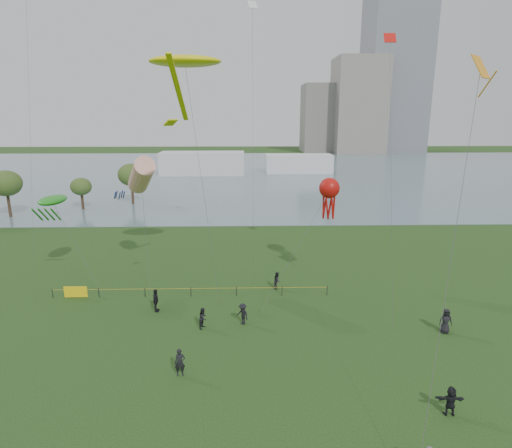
{
  "coord_description": "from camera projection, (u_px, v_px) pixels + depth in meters",
  "views": [
    {
      "loc": [
        -0.76,
        -19.22,
        15.48
      ],
      "look_at": [
        0.0,
        10.0,
        8.0
      ],
      "focal_mm": 30.0,
      "sensor_mm": 36.0,
      "label": 1
    }
  ],
  "objects": [
    {
      "name": "spectator_b",
      "position": [
        243.0,
        314.0,
        32.38
      ],
      "size": [
        1.19,
        1.22,
        1.67
      ],
      "primitive_type": "imported",
      "rotation": [
        0.0,
        0.0,
        -0.83
      ],
      "color": "black",
      "rests_on": "ground_plane"
    },
    {
      "name": "kite_stingray",
      "position": [
        185.0,
        62.0,
        33.11
      ],
      "size": [
        5.65,
        10.24,
        19.96
      ],
      "rotation": [
        0.0,
        0.0,
        0.29
      ],
      "color": "#3F3F42"
    },
    {
      "name": "kite_creature",
      "position": [
        53.0,
        201.0,
        39.49
      ],
      "size": [
        6.8,
        6.82,
        8.22
      ],
      "rotation": [
        0.0,
        0.0,
        -0.21
      ],
      "color": "#3F3F42"
    },
    {
      "name": "spectator_f",
      "position": [
        180.0,
        363.0,
        25.97
      ],
      "size": [
        0.69,
        0.51,
        1.75
      ],
      "primitive_type": "imported",
      "rotation": [
        0.0,
        0.0,
        0.16
      ],
      "color": "black",
      "rests_on": "ground_plane"
    },
    {
      "name": "kite_octopus",
      "position": [
        329.0,
        189.0,
        39.99
      ],
      "size": [
        7.94,
        9.54,
        9.81
      ],
      "rotation": [
        0.0,
        0.0,
        -0.37
      ],
      "color": "#3F3F42"
    },
    {
      "name": "ground_plane",
      "position": [
        261.0,
        418.0,
        22.47
      ],
      "size": [
        400.0,
        400.0,
        0.0
      ],
      "primitive_type": "plane",
      "color": "#183410"
    },
    {
      "name": "kite_windsock",
      "position": [
        141.0,
        176.0,
        39.59
      ],
      "size": [
        4.3,
        6.87,
        11.98
      ],
      "rotation": [
        0.0,
        0.0,
        0.37
      ],
      "color": "#3F3F42"
    },
    {
      "name": "pavilion_right",
      "position": [
        299.0,
        164.0,
        117.11
      ],
      "size": [
        18.0,
        7.0,
        5.0
      ],
      "primitive_type": "cube",
      "color": "silver",
      "rests_on": "ground_plane"
    },
    {
      "name": "kite_delta",
      "position": [
        479.0,
        84.0,
        23.79
      ],
      "size": [
        7.33,
        12.0,
        18.77
      ],
      "rotation": [
        0.0,
        0.0,
        0.09
      ],
      "color": "#3F3F42"
    },
    {
      "name": "spectator_a",
      "position": [
        203.0,
        318.0,
        31.83
      ],
      "size": [
        0.85,
        0.94,
        1.6
      ],
      "primitive_type": "imported",
      "rotation": [
        0.0,
        0.0,
        1.19
      ],
      "color": "black",
      "rests_on": "ground_plane"
    },
    {
      "name": "building_low",
      "position": [
        321.0,
        118.0,
        182.5
      ],
      "size": [
        16.0,
        18.0,
        28.0
      ],
      "primitive_type": "cube",
      "color": "slate",
      "rests_on": "ground_plane"
    },
    {
      "name": "spectator_g",
      "position": [
        277.0,
        280.0,
        39.04
      ],
      "size": [
        0.82,
        0.93,
        1.6
      ],
      "primitive_type": "imported",
      "rotation": [
        0.0,
        0.0,
        1.25
      ],
      "color": "black",
      "rests_on": "ground_plane"
    },
    {
      "name": "small_kites",
      "position": [
        220.0,
        7.0,
        36.19
      ],
      "size": [
        30.34,
        9.94,
        5.71
      ],
      "color": "black"
    },
    {
      "name": "tower",
      "position": [
        400.0,
        1.0,
        171.86
      ],
      "size": [
        24.0,
        24.0,
        120.0
      ],
      "primitive_type": "cube",
      "color": "slate",
      "rests_on": "ground_plane"
    },
    {
      "name": "lake",
      "position": [
        248.0,
        172.0,
        119.31
      ],
      "size": [
        400.0,
        120.0,
        0.08
      ],
      "primitive_type": "cube",
      "color": "slate",
      "rests_on": "ground_plane"
    },
    {
      "name": "fence",
      "position": [
        121.0,
        291.0,
        37.25
      ],
      "size": [
        24.07,
        0.07,
        1.05
      ],
      "color": "black",
      "rests_on": "ground_plane"
    },
    {
      "name": "building_mid",
      "position": [
        358.0,
        106.0,
        175.81
      ],
      "size": [
        20.0,
        20.0,
        38.0
      ],
      "primitive_type": "cube",
      "color": "gray",
      "rests_on": "ground_plane"
    },
    {
      "name": "spectator_d",
      "position": [
        446.0,
        321.0,
        31.09
      ],
      "size": [
        1.0,
        0.74,
        1.87
      ],
      "primitive_type": "imported",
      "rotation": [
        0.0,
        0.0,
        -0.17
      ],
      "color": "black",
      "rests_on": "ground_plane"
    },
    {
      "name": "trees",
      "position": [
        23.0,
        179.0,
        67.69
      ],
      "size": [
        29.23,
        15.36,
        8.97
      ],
      "color": "#372719",
      "rests_on": "ground_plane"
    },
    {
      "name": "spectator_c",
      "position": [
        156.0,
        300.0,
        34.46
      ],
      "size": [
        0.56,
        1.16,
        1.91
      ],
      "primitive_type": "imported",
      "rotation": [
        0.0,
        0.0,
        1.65
      ],
      "color": "black",
      "rests_on": "ground_plane"
    },
    {
      "name": "pavilion_left",
      "position": [
        203.0,
        163.0,
        113.43
      ],
      "size": [
        22.0,
        8.0,
        6.0
      ],
      "primitive_type": "cube",
      "color": "silver",
      "rests_on": "ground_plane"
    },
    {
      "name": "spectator_e",
      "position": [
        451.0,
        401.0,
        22.56
      ],
      "size": [
        1.56,
        0.61,
        1.64
      ],
      "primitive_type": "imported",
      "rotation": [
        0.0,
        0.0,
        3.06
      ],
      "color": "black",
      "rests_on": "ground_plane"
    }
  ]
}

